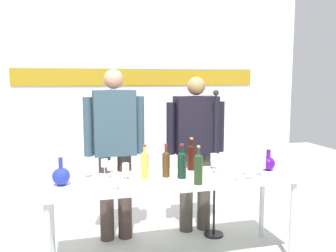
# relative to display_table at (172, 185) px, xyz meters

# --- Properties ---
(back_wall) EXTENTS (4.24, 0.11, 3.00)m
(back_wall) POSITION_rel_display_table_xyz_m (0.00, 1.52, 0.80)
(back_wall) COLOR white
(back_wall) RESTS_ON ground
(display_table) EXTENTS (2.18, 0.63, 0.77)m
(display_table) POSITION_rel_display_table_xyz_m (0.00, 0.00, 0.00)
(display_table) COLOR silver
(display_table) RESTS_ON ground
(decanter_blue_left) EXTENTS (0.14, 0.14, 0.23)m
(decanter_blue_left) POSITION_rel_display_table_xyz_m (-0.93, 0.02, 0.14)
(decanter_blue_left) COLOR #23319C
(decanter_blue_left) RESTS_ON display_table
(decanter_blue_right) EXTENTS (0.13, 0.13, 0.20)m
(decanter_blue_right) POSITION_rel_display_table_xyz_m (0.94, 0.02, 0.13)
(decanter_blue_right) COLOR #4E1088
(decanter_blue_right) RESTS_ON display_table
(presenter_left) EXTENTS (0.60, 0.22, 1.72)m
(presenter_left) POSITION_rel_display_table_xyz_m (-0.42, 0.61, 0.27)
(presenter_left) COLOR #40312C
(presenter_left) RESTS_ON ground
(presenter_right) EXTENTS (0.63, 0.22, 1.64)m
(presenter_right) POSITION_rel_display_table_xyz_m (0.42, 0.61, 0.24)
(presenter_right) COLOR #403932
(presenter_right) RESTS_ON ground
(wine_bottle_0) EXTENTS (0.07, 0.07, 0.29)m
(wine_bottle_0) POSITION_rel_display_table_xyz_m (-0.24, 0.05, 0.19)
(wine_bottle_0) COLOR gold
(wine_bottle_0) RESTS_ON display_table
(wine_bottle_1) EXTENTS (0.08, 0.08, 0.30)m
(wine_bottle_1) POSITION_rel_display_table_xyz_m (0.08, -0.03, 0.19)
(wine_bottle_1) COLOR black
(wine_bottle_1) RESTS_ON display_table
(wine_bottle_2) EXTENTS (0.07, 0.07, 0.29)m
(wine_bottle_2) POSITION_rel_display_table_xyz_m (-0.05, 0.05, 0.19)
(wine_bottle_2) COLOR #472D12
(wine_bottle_2) RESTS_ON display_table
(wine_bottle_3) EXTENTS (0.07, 0.07, 0.32)m
(wine_bottle_3) POSITION_rel_display_table_xyz_m (0.15, -0.25, 0.20)
(wine_bottle_3) COLOR #1F371A
(wine_bottle_3) RESTS_ON display_table
(wine_bottle_4) EXTENTS (0.07, 0.07, 0.31)m
(wine_bottle_4) POSITION_rel_display_table_xyz_m (0.25, 0.22, 0.20)
(wine_bottle_4) COLOR black
(wine_bottle_4) RESTS_ON display_table
(wine_glass_left_0) EXTENTS (0.06, 0.06, 0.14)m
(wine_glass_left_0) POSITION_rel_display_table_xyz_m (-0.40, 0.04, 0.17)
(wine_glass_left_0) COLOR white
(wine_glass_left_0) RESTS_ON display_table
(wine_glass_left_1) EXTENTS (0.07, 0.07, 0.15)m
(wine_glass_left_1) POSITION_rel_display_table_xyz_m (-0.52, 0.13, 0.17)
(wine_glass_left_1) COLOR white
(wine_glass_left_1) RESTS_ON display_table
(wine_glass_left_2) EXTENTS (0.06, 0.06, 0.15)m
(wine_glass_left_2) POSITION_rel_display_table_xyz_m (-0.47, 0.26, 0.17)
(wine_glass_left_2) COLOR white
(wine_glass_left_2) RESTS_ON display_table
(wine_glass_left_3) EXTENTS (0.07, 0.07, 0.15)m
(wine_glass_left_3) POSITION_rel_display_table_xyz_m (-0.71, 0.19, 0.17)
(wine_glass_left_3) COLOR white
(wine_glass_left_3) RESTS_ON display_table
(wine_glass_left_4) EXTENTS (0.06, 0.06, 0.14)m
(wine_glass_left_4) POSITION_rel_display_table_xyz_m (-0.56, 0.26, 0.17)
(wine_glass_left_4) COLOR white
(wine_glass_left_4) RESTS_ON display_table
(wine_glass_left_5) EXTENTS (0.06, 0.06, 0.15)m
(wine_glass_left_5) POSITION_rel_display_table_xyz_m (-0.52, -0.24, 0.17)
(wine_glass_left_5) COLOR white
(wine_glass_left_5) RESTS_ON display_table
(wine_glass_right_0) EXTENTS (0.07, 0.07, 0.15)m
(wine_glass_right_0) POSITION_rel_display_table_xyz_m (0.46, 0.19, 0.17)
(wine_glass_right_0) COLOR white
(wine_glass_right_0) RESTS_ON display_table
(wine_glass_right_1) EXTENTS (0.07, 0.07, 0.14)m
(wine_glass_right_1) POSITION_rel_display_table_xyz_m (0.64, -0.11, 0.17)
(wine_glass_right_1) COLOR white
(wine_glass_right_1) RESTS_ON display_table
(wine_glass_right_2) EXTENTS (0.07, 0.07, 0.14)m
(wine_glass_right_2) POSITION_rel_display_table_xyz_m (0.62, -0.24, 0.16)
(wine_glass_right_2) COLOR white
(wine_glass_right_2) RESTS_ON display_table
(wine_glass_right_3) EXTENTS (0.07, 0.07, 0.16)m
(wine_glass_right_3) POSITION_rel_display_table_xyz_m (0.77, -0.16, 0.18)
(wine_glass_right_3) COLOR white
(wine_glass_right_3) RESTS_ON display_table
(wine_glass_right_4) EXTENTS (0.07, 0.07, 0.15)m
(wine_glass_right_4) POSITION_rel_display_table_xyz_m (0.50, -0.25, 0.16)
(wine_glass_right_4) COLOR white
(wine_glass_right_4) RESTS_ON display_table
(wine_glass_right_5) EXTENTS (0.06, 0.06, 0.15)m
(wine_glass_right_5) POSITION_rel_display_table_xyz_m (0.42, 0.04, 0.17)
(wine_glass_right_5) COLOR white
(wine_glass_right_5) RESTS_ON display_table
(microphone_stand) EXTENTS (0.20, 0.20, 1.52)m
(microphone_stand) POSITION_rel_display_table_xyz_m (0.56, 0.41, -0.20)
(microphone_stand) COLOR black
(microphone_stand) RESTS_ON ground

